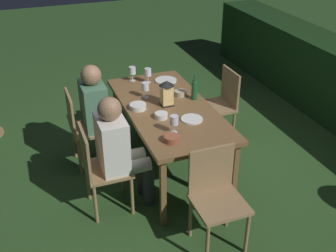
{
  "coord_description": "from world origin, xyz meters",
  "views": [
    {
      "loc": [
        3.52,
        -1.32,
        2.66
      ],
      "look_at": [
        0.0,
        0.0,
        0.53
      ],
      "focal_mm": 44.46,
      "sensor_mm": 36.0,
      "label": 1
    }
  ],
  "objects": [
    {
      "name": "bowl_salad",
      "position": [
        -0.2,
        0.22,
        0.79
      ],
      "size": [
        0.13,
        0.13,
        0.05
      ],
      "color": "#BCAD8E",
      "rests_on": "dining_table"
    },
    {
      "name": "wine_glass_a",
      "position": [
        -0.65,
        -0.0,
        0.88
      ],
      "size": [
        0.08,
        0.08,
        0.17
      ],
      "color": "silver",
      "rests_on": "dining_table"
    },
    {
      "name": "bowl_bread",
      "position": [
        0.64,
        -0.21,
        0.79
      ],
      "size": [
        0.14,
        0.14,
        0.06
      ],
      "color": "#9E5138",
      "rests_on": "dining_table"
    },
    {
      "name": "chair_side_right_a",
      "position": [
        -0.4,
        0.81,
        0.49
      ],
      "size": [
        0.42,
        0.4,
        0.87
      ],
      "color": "#9E7A51",
      "rests_on": "ground"
    },
    {
      "name": "dining_table",
      "position": [
        0.0,
        0.0,
        0.7
      ],
      "size": [
        1.76,
        0.84,
        0.76
      ],
      "color": "brown",
      "rests_on": "ground"
    },
    {
      "name": "person_in_green",
      "position": [
        -0.4,
        -0.62,
        0.64
      ],
      "size": [
        0.38,
        0.47,
        1.15
      ],
      "color": "#4C7A5B",
      "rests_on": "ground"
    },
    {
      "name": "chair_side_left_a",
      "position": [
        -0.4,
        -0.81,
        0.49
      ],
      "size": [
        0.42,
        0.4,
        0.87
      ],
      "color": "#9E7A51",
      "rests_on": "ground"
    },
    {
      "name": "plate_a",
      "position": [
        0.34,
        0.11,
        0.77
      ],
      "size": [
        0.21,
        0.21,
        0.01
      ],
      "primitive_type": "cylinder",
      "color": "white",
      "rests_on": "dining_table"
    },
    {
      "name": "chair_side_left_b",
      "position": [
        0.4,
        -0.81,
        0.49
      ],
      "size": [
        0.42,
        0.4,
        0.87
      ],
      "color": "#9E7A51",
      "rests_on": "ground"
    },
    {
      "name": "plate_b",
      "position": [
        -0.61,
        0.2,
        0.77
      ],
      "size": [
        0.25,
        0.25,
        0.01
      ],
      "primitive_type": "cylinder",
      "color": "white",
      "rests_on": "dining_table"
    },
    {
      "name": "wine_glass_c",
      "position": [
        -0.75,
        -0.15,
        0.88
      ],
      "size": [
        0.08,
        0.08,
        0.17
      ],
      "color": "silver",
      "rests_on": "dining_table"
    },
    {
      "name": "lantern_centerpiece",
      "position": [
        -0.04,
        -0.0,
        0.91
      ],
      "size": [
        0.15,
        0.15,
        0.27
      ],
      "color": "black",
      "rests_on": "dining_table"
    },
    {
      "name": "bowl_dip",
      "position": [
        -0.06,
        -0.3,
        0.79
      ],
      "size": [
        0.17,
        0.17,
        0.05
      ],
      "color": "silver",
      "rests_on": "dining_table"
    },
    {
      "name": "bowl_olives",
      "position": [
        0.21,
        -0.15,
        0.79
      ],
      "size": [
        0.13,
        0.13,
        0.05
      ],
      "color": "silver",
      "rests_on": "dining_table"
    },
    {
      "name": "person_in_cream",
      "position": [
        0.4,
        -0.62,
        0.64
      ],
      "size": [
        0.38,
        0.47,
        1.15
      ],
      "color": "white",
      "rests_on": "ground"
    },
    {
      "name": "green_bottle_on_table",
      "position": [
        -0.07,
        0.32,
        0.87
      ],
      "size": [
        0.07,
        0.07,
        0.29
      ],
      "color": "#1E5B2D",
      "rests_on": "dining_table"
    },
    {
      "name": "chair_head_far",
      "position": [
        1.13,
        0.0,
        0.49
      ],
      "size": [
        0.4,
        0.42,
        0.87
      ],
      "color": "#9E7A51",
      "rests_on": "ground"
    },
    {
      "name": "wine_glass_b",
      "position": [
        -0.28,
        -0.15,
        0.88
      ],
      "size": [
        0.08,
        0.08,
        0.17
      ],
      "color": "silver",
      "rests_on": "dining_table"
    },
    {
      "name": "ground_plane",
      "position": [
        0.0,
        0.0,
        0.0
      ],
      "size": [
        16.0,
        16.0,
        0.0
      ],
      "primitive_type": "plane",
      "color": "#2D5123"
    },
    {
      "name": "wine_glass_d",
      "position": [
        0.51,
        -0.13,
        0.88
      ],
      "size": [
        0.08,
        0.08,
        0.17
      ],
      "color": "silver",
      "rests_on": "dining_table"
    }
  ]
}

